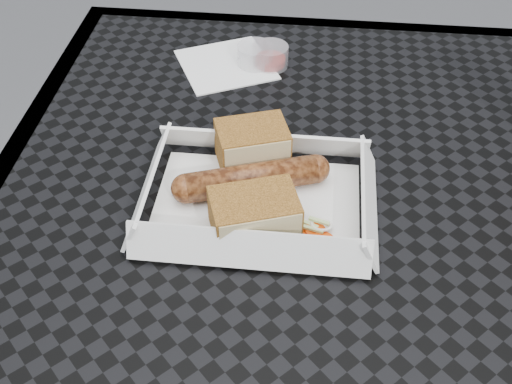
# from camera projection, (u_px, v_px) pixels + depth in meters

# --- Properties ---
(patio_table) EXTENTS (0.80, 0.80, 0.74)m
(patio_table) POSITION_uv_depth(u_px,v_px,m) (332.00, 242.00, 0.76)
(patio_table) COLOR black
(patio_table) RESTS_ON ground
(food_tray) EXTENTS (0.22, 0.15, 0.00)m
(food_tray) POSITION_uv_depth(u_px,v_px,m) (257.00, 204.00, 0.70)
(food_tray) COLOR white
(food_tray) RESTS_ON patio_table
(bratwurst) EXTENTS (0.17, 0.08, 0.03)m
(bratwurst) POSITION_uv_depth(u_px,v_px,m) (252.00, 179.00, 0.70)
(bratwurst) COLOR brown
(bratwurst) RESTS_ON food_tray
(bread_near) EXTENTS (0.09, 0.08, 0.05)m
(bread_near) POSITION_uv_depth(u_px,v_px,m) (252.00, 145.00, 0.73)
(bread_near) COLOR #915E24
(bread_near) RESTS_ON food_tray
(bread_far) EXTENTS (0.10, 0.08, 0.04)m
(bread_far) POSITION_uv_depth(u_px,v_px,m) (254.00, 214.00, 0.65)
(bread_far) COLOR #915E24
(bread_far) RESTS_ON food_tray
(veg_garnish) EXTENTS (0.03, 0.03, 0.00)m
(veg_garnish) POSITION_uv_depth(u_px,v_px,m) (313.00, 233.00, 0.66)
(veg_garnish) COLOR #E34409
(veg_garnish) RESTS_ON food_tray
(napkin) EXTENTS (0.16, 0.16, 0.00)m
(napkin) POSITION_uv_depth(u_px,v_px,m) (226.00, 65.00, 0.90)
(napkin) COLOR white
(napkin) RESTS_ON patio_table
(condiment_cup_sauce) EXTENTS (0.05, 0.05, 0.03)m
(condiment_cup_sauce) POSITION_uv_depth(u_px,v_px,m) (270.00, 56.00, 0.89)
(condiment_cup_sauce) COLOR maroon
(condiment_cup_sauce) RESTS_ON patio_table
(condiment_cup_empty) EXTENTS (0.05, 0.05, 0.03)m
(condiment_cup_empty) POSITION_uv_depth(u_px,v_px,m) (255.00, 55.00, 0.89)
(condiment_cup_empty) COLOR silver
(condiment_cup_empty) RESTS_ON patio_table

